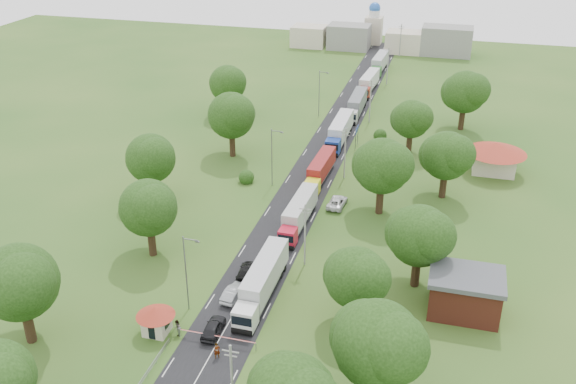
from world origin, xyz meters
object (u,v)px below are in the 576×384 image
(boom_barrier, at_px, (205,335))
(car_lane_mid, at_px, (234,293))
(car_lane_front, at_px, (213,328))
(guard_booth, at_px, (156,317))
(pedestrian_near, at_px, (217,351))
(truck_0, at_px, (262,281))
(info_sign, at_px, (357,132))

(boom_barrier, bearing_deg, car_lane_mid, 87.59)
(car_lane_mid, bearing_deg, car_lane_front, 96.65)
(guard_booth, xyz_separation_m, car_lane_front, (6.20, 1.50, -1.37))
(car_lane_front, bearing_deg, pedestrian_near, 114.34)
(guard_booth, height_order, truck_0, truck_0)
(pedestrian_near, bearing_deg, boom_barrier, 102.36)
(boom_barrier, bearing_deg, car_lane_front, 76.59)
(car_lane_front, xyz_separation_m, pedestrian_near, (1.88, -3.75, 0.15))
(info_sign, relative_size, truck_0, 0.27)
(truck_0, distance_m, car_lane_mid, 3.76)
(guard_booth, bearing_deg, car_lane_mid, 53.87)
(truck_0, bearing_deg, guard_booth, -133.98)
(boom_barrier, height_order, car_lane_front, car_lane_front)
(boom_barrier, relative_size, pedestrian_near, 4.90)
(info_sign, height_order, pedestrian_near, info_sign)
(car_lane_front, height_order, pedestrian_near, pedestrian_near)
(truck_0, bearing_deg, car_lane_front, -111.30)
(boom_barrier, xyz_separation_m, info_sign, (6.56, 60.00, 2.11))
(boom_barrier, distance_m, guard_booth, 5.98)
(guard_booth, distance_m, pedestrian_near, 8.47)
(info_sign, xyz_separation_m, truck_0, (-2.98, -50.24, -0.75))
(truck_0, distance_m, car_lane_front, 8.99)
(guard_booth, xyz_separation_m, pedestrian_near, (8.08, -2.25, -1.22))
(info_sign, relative_size, car_lane_front, 0.88)
(info_sign, distance_m, car_lane_front, 58.87)
(info_sign, xyz_separation_m, car_lane_mid, (-6.20, -51.51, -2.22))
(guard_booth, height_order, pedestrian_near, guard_booth)
(boom_barrier, relative_size, info_sign, 2.25)
(car_lane_front, distance_m, pedestrian_near, 4.20)
(truck_0, bearing_deg, boom_barrier, -110.14)
(guard_booth, bearing_deg, info_sign, 78.32)
(info_sign, distance_m, truck_0, 50.33)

